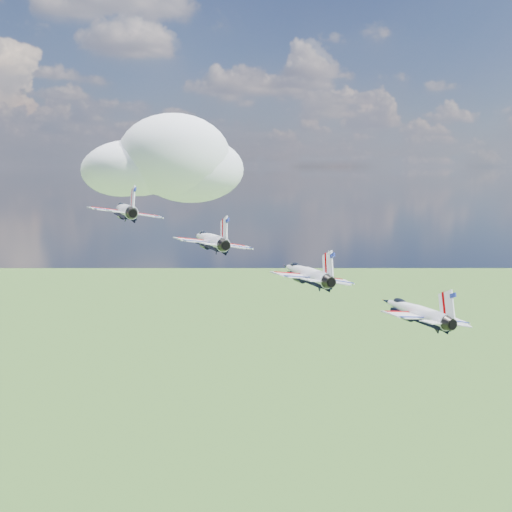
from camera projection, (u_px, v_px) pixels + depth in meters
name	position (u px, v px, depth m)	size (l,w,h in m)	color
cloud_far	(155.00, 161.00, 241.08)	(56.98, 44.77, 22.39)	white
jet_0	(124.00, 210.00, 85.33)	(9.16, 13.56, 4.05)	white
jet_1	(209.00, 240.00, 80.55)	(9.16, 13.56, 4.05)	white
jet_2	(306.00, 273.00, 75.77)	(9.16, 13.56, 4.05)	white
jet_3	(415.00, 311.00, 70.98)	(9.16, 13.56, 4.05)	white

